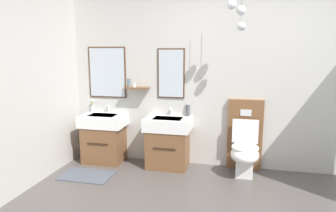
% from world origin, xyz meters
% --- Properties ---
extents(wall_back, '(5.22, 0.59, 2.68)m').
position_xyz_m(wall_back, '(-0.02, 1.72, 1.34)').
color(wall_back, beige).
rests_on(wall_back, ground).
extents(bath_mat, '(0.68, 0.44, 0.01)m').
position_xyz_m(bath_mat, '(-1.99, 0.88, 0.01)').
color(bath_mat, '#474C56').
rests_on(bath_mat, ground).
extents(vanity_sink_left, '(0.65, 0.48, 0.73)m').
position_xyz_m(vanity_sink_left, '(-1.99, 1.47, 0.38)').
color(vanity_sink_left, brown).
rests_on(vanity_sink_left, ground).
extents(tap_on_left_sink, '(0.03, 0.13, 0.11)m').
position_xyz_m(tap_on_left_sink, '(-1.99, 1.64, 0.80)').
color(tap_on_left_sink, silver).
rests_on(tap_on_left_sink, vanity_sink_left).
extents(vanity_sink_right, '(0.65, 0.48, 0.73)m').
position_xyz_m(vanity_sink_right, '(-1.00, 1.47, 0.38)').
color(vanity_sink_right, brown).
rests_on(vanity_sink_right, ground).
extents(tap_on_right_sink, '(0.03, 0.13, 0.11)m').
position_xyz_m(tap_on_right_sink, '(-1.00, 1.64, 0.80)').
color(tap_on_right_sink, silver).
rests_on(tap_on_right_sink, vanity_sink_right).
extents(toilet, '(0.48, 0.62, 1.00)m').
position_xyz_m(toilet, '(0.08, 1.47, 0.38)').
color(toilet, brown).
rests_on(toilet, ground).
extents(toothbrush_cup, '(0.07, 0.07, 0.20)m').
position_xyz_m(toothbrush_cup, '(-2.23, 1.63, 0.78)').
color(toothbrush_cup, silver).
rests_on(toothbrush_cup, vanity_sink_left).
extents(soap_dispenser, '(0.06, 0.06, 0.20)m').
position_xyz_m(soap_dispenser, '(-0.74, 1.64, 0.81)').
color(soap_dispenser, '#4C4C51').
rests_on(soap_dispenser, vanity_sink_right).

